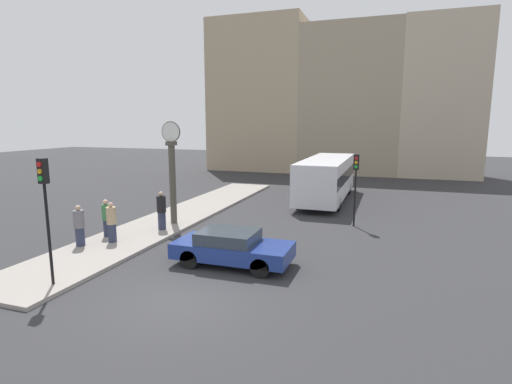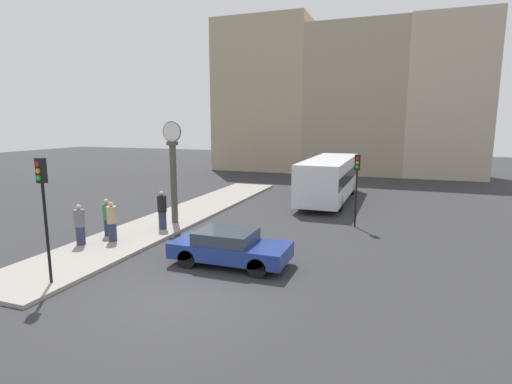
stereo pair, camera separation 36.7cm
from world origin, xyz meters
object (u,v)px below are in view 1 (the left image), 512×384
at_px(pedestrian_black_jacket, 162,211).
at_px(pedestrian_tan_coat, 112,222).
at_px(street_clock, 172,173).
at_px(traffic_light_near, 45,196).
at_px(pedestrian_green_hoodie, 106,218).
at_px(traffic_light_far, 356,175).
at_px(sedan_car, 232,247).
at_px(bus_distant, 327,177).
at_px(pedestrian_grey_jacket, 79,226).

xyz_separation_m(pedestrian_black_jacket, pedestrian_tan_coat, (-0.90, -2.43, -0.06)).
bearing_deg(street_clock, traffic_light_near, -87.17).
bearing_deg(pedestrian_green_hoodie, traffic_light_far, 29.79).
bearing_deg(traffic_light_far, street_clock, -162.24).
xyz_separation_m(sedan_car, pedestrian_black_jacket, (-4.81, 3.05, 0.37)).
xyz_separation_m(sedan_car, bus_distant, (1.32, 13.41, 0.94)).
bearing_deg(pedestrian_tan_coat, pedestrian_black_jacket, 69.64).
xyz_separation_m(traffic_light_far, pedestrian_green_hoodie, (-10.19, -5.84, -1.62)).
bearing_deg(traffic_light_far, pedestrian_grey_jacket, -144.61).
height_order(traffic_light_far, pedestrian_green_hoodie, traffic_light_far).
bearing_deg(pedestrian_tan_coat, street_clock, 77.73).
height_order(bus_distant, pedestrian_green_hoodie, bus_distant).
bearing_deg(sedan_car, pedestrian_grey_jacket, -177.82).
bearing_deg(street_clock, pedestrian_black_jacket, -85.55).
relative_size(traffic_light_near, pedestrian_green_hoodie, 2.37).
bearing_deg(bus_distant, pedestrian_green_hoodie, -122.67).
relative_size(traffic_light_far, pedestrian_black_jacket, 1.98).
bearing_deg(pedestrian_tan_coat, pedestrian_grey_jacket, -135.82).
distance_m(bus_distant, pedestrian_tan_coat, 14.61).
xyz_separation_m(traffic_light_near, pedestrian_grey_jacket, (-2.10, 3.50, -1.98)).
bearing_deg(pedestrian_black_jacket, traffic_light_far, 25.30).
relative_size(traffic_light_near, pedestrian_black_jacket, 2.17).
bearing_deg(pedestrian_green_hoodie, sedan_car, -10.80).
bearing_deg(pedestrian_black_jacket, pedestrian_tan_coat, -110.36).
relative_size(bus_distant, pedestrian_black_jacket, 5.33).
bearing_deg(traffic_light_near, traffic_light_far, 52.80).
relative_size(pedestrian_tan_coat, pedestrian_grey_jacket, 1.01).
bearing_deg(pedestrian_black_jacket, bus_distant, 59.40).
relative_size(sedan_car, traffic_light_near, 1.08).
relative_size(bus_distant, pedestrian_grey_jacket, 5.73).
xyz_separation_m(street_clock, pedestrian_black_jacket, (0.10, -1.27, -1.63)).
bearing_deg(bus_distant, pedestrian_black_jacket, -120.60).
height_order(bus_distant, pedestrian_grey_jacket, bus_distant).
distance_m(street_clock, pedestrian_tan_coat, 4.14).
distance_m(street_clock, pedestrian_grey_jacket, 5.16).
height_order(street_clock, pedestrian_black_jacket, street_clock).
distance_m(traffic_light_near, street_clock, 8.08).
xyz_separation_m(bus_distant, pedestrian_grey_jacket, (-7.93, -13.67, -0.64)).
bearing_deg(pedestrian_grey_jacket, traffic_light_far, 35.39).
relative_size(pedestrian_tan_coat, pedestrian_green_hoodie, 1.02).
bearing_deg(pedestrian_black_jacket, sedan_car, -32.37).
bearing_deg(bus_distant, traffic_light_far, -69.37).
relative_size(traffic_light_near, pedestrian_tan_coat, 2.32).
height_order(traffic_light_near, pedestrian_black_jacket, traffic_light_near).
bearing_deg(bus_distant, pedestrian_tan_coat, -118.79).
xyz_separation_m(traffic_light_near, pedestrian_tan_coat, (-1.20, 4.37, -1.97)).
bearing_deg(pedestrian_grey_jacket, pedestrian_green_hoodie, 85.39).
distance_m(sedan_car, street_clock, 6.84).
xyz_separation_m(pedestrian_black_jacket, pedestrian_grey_jacket, (-1.80, -3.30, -0.07)).
bearing_deg(traffic_light_far, pedestrian_tan_coat, -145.57).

